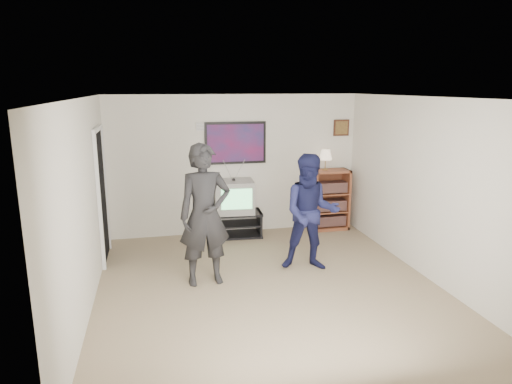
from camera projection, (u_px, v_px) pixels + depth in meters
name	position (u px, v px, depth m)	size (l,w,h in m)	color
room_shell	(264.00, 191.00, 6.16)	(4.51, 5.00, 2.51)	#736249
media_stand	(236.00, 224.00, 8.17)	(0.93, 0.55, 0.45)	black
crt_television	(234.00, 196.00, 8.05)	(0.68, 0.57, 0.57)	gray
bookshelf	(330.00, 200.00, 8.52)	(0.69, 0.39, 1.13)	brown
table_lamp	(325.00, 160.00, 8.36)	(0.24, 0.24, 0.38)	#FFE2C1
person_tall	(205.00, 215.00, 6.08)	(0.70, 0.46, 1.92)	black
person_short	(311.00, 213.00, 6.57)	(0.83, 0.65, 1.71)	#191B44
controller_left	(201.00, 189.00, 6.16)	(0.04, 0.13, 0.04)	white
controller_right	(306.00, 195.00, 6.69)	(0.03, 0.12, 0.03)	white
poster	(236.00, 143.00, 8.09)	(1.10, 0.03, 0.75)	black
air_vent	(204.00, 127.00, 7.91)	(0.28, 0.02, 0.14)	white
small_picture	(341.00, 128.00, 8.47)	(0.30, 0.03, 0.30)	black
doorway	(102.00, 196.00, 6.93)	(0.03, 0.85, 2.00)	black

